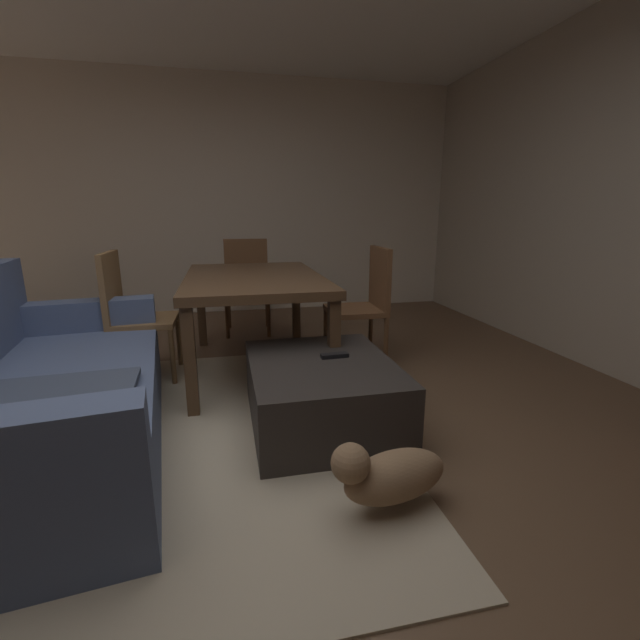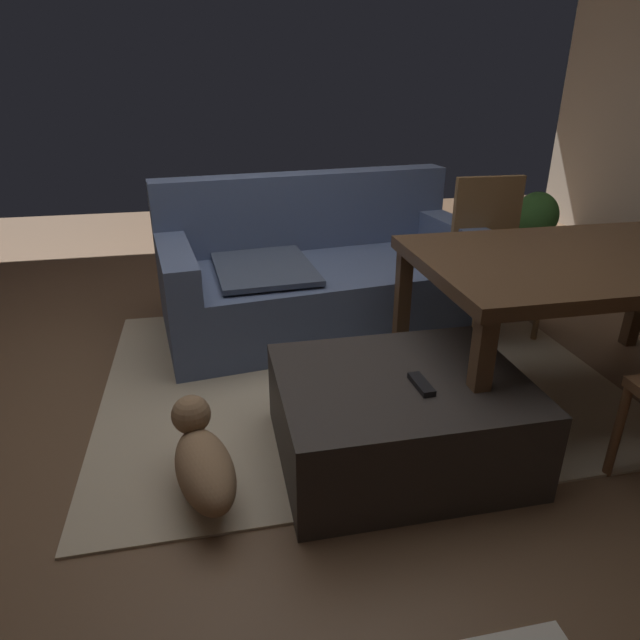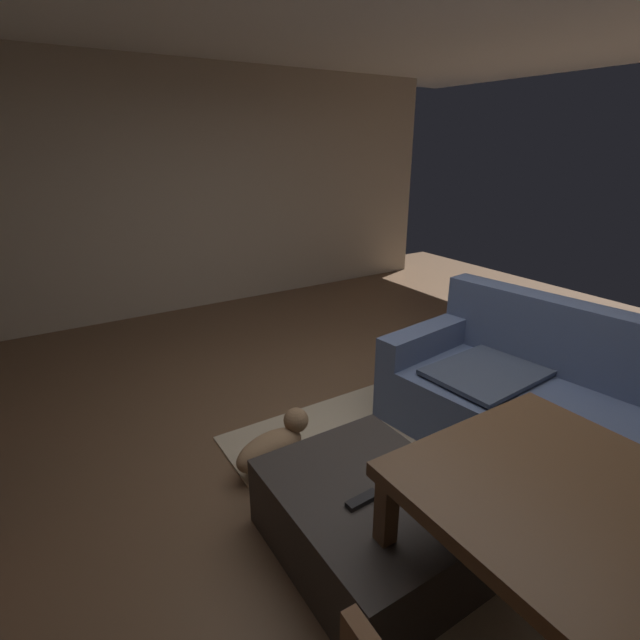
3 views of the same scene
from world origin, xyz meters
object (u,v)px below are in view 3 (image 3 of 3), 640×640
at_px(couch, 551,408).
at_px(tv_remote, 362,500).
at_px(ottoman_coffee_table, 370,521).
at_px(small_dog, 274,445).

xyz_separation_m(couch, tv_remote, (0.08, -1.54, 0.08)).
height_order(couch, tv_remote, couch).
bearing_deg(couch, tv_remote, -86.86).
relative_size(ottoman_coffee_table, tv_remote, 6.17).
relative_size(tv_remote, small_dog, 0.30).
relative_size(couch, tv_remote, 13.04).
distance_m(couch, small_dog, 1.73).
bearing_deg(small_dog, couch, 63.72).
height_order(tv_remote, small_dog, tv_remote).
xyz_separation_m(couch, small_dog, (-0.76, -1.55, -0.14)).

